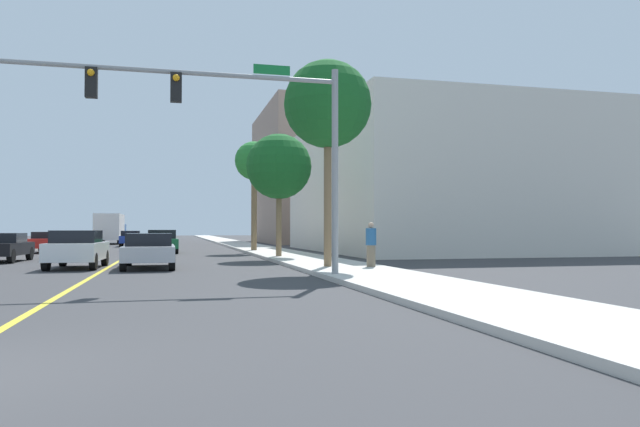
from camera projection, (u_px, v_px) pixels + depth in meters
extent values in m
plane|color=#38383A|center=(141.00, 248.00, 46.46)|extent=(192.00, 192.00, 0.00)
cube|color=#B2ADA3|center=(25.00, 248.00, 44.40)|extent=(3.25, 168.00, 0.15)
cube|color=beige|center=(248.00, 246.00, 48.52)|extent=(3.25, 168.00, 0.15)
cube|color=yellow|center=(141.00, 248.00, 46.46)|extent=(0.16, 144.00, 0.01)
cube|color=silver|center=(438.00, 186.00, 40.93)|extent=(16.93, 21.23, 9.02)
cube|color=gray|center=(310.00, 177.00, 65.47)|extent=(10.49, 19.10, 14.72)
cylinder|color=gray|center=(335.00, 171.00, 17.82)|extent=(0.20, 0.20, 6.24)
cylinder|color=gray|center=(170.00, 72.00, 16.71)|extent=(9.78, 0.14, 0.14)
cube|color=black|center=(176.00, 88.00, 16.74)|extent=(0.32, 0.24, 0.84)
sphere|color=orange|center=(176.00, 78.00, 16.61)|extent=(0.20, 0.20, 0.20)
cube|color=black|center=(91.00, 83.00, 16.18)|extent=(0.32, 0.24, 0.84)
sphere|color=orange|center=(91.00, 72.00, 16.05)|extent=(0.20, 0.20, 0.20)
cube|color=#147233|center=(272.00, 70.00, 17.43)|extent=(1.10, 0.04, 0.28)
cylinder|color=brown|center=(328.00, 185.00, 21.30)|extent=(0.28, 0.28, 5.94)
sphere|color=#195B23|center=(328.00, 104.00, 21.38)|extent=(3.22, 3.22, 3.22)
cone|color=#195B23|center=(352.00, 111.00, 21.70)|extent=(0.58, 1.80, 1.52)
cone|color=#195B23|center=(319.00, 114.00, 22.29)|extent=(1.75, 0.56, 1.60)
cone|color=#195B23|center=(301.00, 109.00, 21.22)|extent=(0.55, 1.65, 1.29)
cone|color=#195B23|center=(335.00, 104.00, 20.44)|extent=(1.59, 0.47, 1.13)
cylinder|color=brown|center=(279.00, 211.00, 29.53)|extent=(0.29, 0.29, 4.54)
sphere|color=#195B23|center=(279.00, 166.00, 29.59)|extent=(3.31, 3.31, 3.31)
cone|color=#195B23|center=(298.00, 171.00, 29.88)|extent=(0.51, 1.43, 1.35)
cone|color=#195B23|center=(282.00, 172.00, 30.57)|extent=(1.41, 0.82, 1.48)
cone|color=#195B23|center=(262.00, 171.00, 29.98)|extent=(1.14, 1.33, 1.63)
cone|color=#195B23|center=(265.00, 169.00, 28.81)|extent=(1.00, 1.15, 1.70)
cone|color=#195B23|center=(288.00, 169.00, 28.73)|extent=(1.49, 0.78, 1.63)
cylinder|color=brown|center=(254.00, 205.00, 37.83)|extent=(0.37, 0.37, 5.81)
sphere|color=#287F33|center=(254.00, 161.00, 37.91)|extent=(2.51, 2.51, 2.51)
cone|color=#287F33|center=(266.00, 164.00, 38.10)|extent=(0.46, 1.45, 1.24)
cone|color=#287F33|center=(257.00, 165.00, 38.65)|extent=(1.23, 0.80, 1.34)
cone|color=#287F33|center=(247.00, 165.00, 38.41)|extent=(1.02, 0.83, 1.36)
cone|color=#287F33|center=(243.00, 163.00, 37.65)|extent=(0.53, 1.25, 1.29)
cone|color=#287F33|center=(249.00, 162.00, 37.20)|extent=(1.26, 1.07, 1.17)
cone|color=#287F33|center=(261.00, 163.00, 37.34)|extent=(1.17, 0.83, 1.25)
cube|color=#1E389E|center=(131.00, 239.00, 50.61)|extent=(1.86, 4.05, 0.61)
cube|color=black|center=(131.00, 233.00, 50.42)|extent=(1.59, 1.96, 0.44)
cylinder|color=black|center=(122.00, 243.00, 51.79)|extent=(0.24, 0.65, 0.64)
cylinder|color=black|center=(140.00, 242.00, 52.21)|extent=(0.24, 0.65, 0.64)
cylinder|color=black|center=(120.00, 243.00, 49.00)|extent=(0.24, 0.65, 0.64)
cylinder|color=black|center=(140.00, 243.00, 49.41)|extent=(0.24, 0.65, 0.64)
cube|color=#BCBCC1|center=(149.00, 253.00, 22.53)|extent=(1.94, 4.52, 0.55)
cube|color=black|center=(149.00, 239.00, 22.48)|extent=(1.69, 2.22, 0.47)
cylinder|color=black|center=(129.00, 258.00, 23.95)|extent=(0.23, 0.64, 0.64)
cylinder|color=black|center=(171.00, 257.00, 24.38)|extent=(0.23, 0.64, 0.64)
cylinder|color=black|center=(123.00, 263.00, 20.67)|extent=(0.23, 0.64, 0.64)
cylinder|color=black|center=(172.00, 262.00, 21.10)|extent=(0.23, 0.64, 0.64)
cube|color=white|center=(78.00, 251.00, 22.44)|extent=(1.94, 3.92, 0.67)
cube|color=black|center=(77.00, 237.00, 22.26)|extent=(1.66, 2.01, 0.47)
cylinder|color=black|center=(63.00, 258.00, 23.61)|extent=(0.24, 0.65, 0.64)
cylinder|color=black|center=(105.00, 258.00, 23.95)|extent=(0.24, 0.65, 0.64)
cylinder|color=black|center=(46.00, 262.00, 20.91)|extent=(0.24, 0.65, 0.64)
cylinder|color=black|center=(93.00, 262.00, 21.25)|extent=(0.24, 0.65, 0.64)
cube|color=black|center=(1.00, 249.00, 26.79)|extent=(2.00, 4.10, 0.56)
cube|color=black|center=(3.00, 238.00, 26.99)|extent=(1.70, 1.84, 0.45)
cylinder|color=black|center=(11.00, 256.00, 25.52)|extent=(0.24, 0.65, 0.64)
cylinder|color=black|center=(30.00, 253.00, 28.39)|extent=(0.24, 0.65, 0.64)
cube|color=red|center=(48.00, 243.00, 37.56)|extent=(1.95, 4.26, 0.59)
cube|color=black|center=(48.00, 235.00, 37.57)|extent=(1.66, 2.03, 0.43)
cylinder|color=black|center=(56.00, 248.00, 36.21)|extent=(0.24, 0.65, 0.64)
cylinder|color=black|center=(28.00, 248.00, 35.86)|extent=(0.24, 0.65, 0.64)
cylinder|color=black|center=(67.00, 247.00, 39.24)|extent=(0.24, 0.65, 0.64)
cylinder|color=black|center=(41.00, 247.00, 38.90)|extent=(0.24, 0.65, 0.64)
cube|color=#196638|center=(161.00, 243.00, 36.88)|extent=(2.08, 4.53, 0.59)
cube|color=black|center=(162.00, 234.00, 36.69)|extent=(1.74, 2.10, 0.55)
cylinder|color=black|center=(148.00, 247.00, 38.23)|extent=(0.25, 0.65, 0.64)
cylinder|color=black|center=(174.00, 247.00, 38.71)|extent=(0.25, 0.65, 0.64)
cylinder|color=black|center=(148.00, 249.00, 35.02)|extent=(0.25, 0.65, 0.64)
cylinder|color=black|center=(176.00, 249.00, 35.50)|extent=(0.25, 0.65, 0.64)
cube|color=#194799|center=(114.00, 232.00, 63.30)|extent=(2.41, 2.47, 1.60)
cube|color=silver|center=(110.00, 227.00, 59.06)|extent=(2.42, 6.33, 2.58)
cylinder|color=black|center=(103.00, 239.00, 63.02)|extent=(0.28, 0.90, 0.90)
cylinder|color=black|center=(124.00, 239.00, 63.54)|extent=(0.28, 0.90, 0.90)
cylinder|color=black|center=(96.00, 240.00, 57.23)|extent=(0.28, 0.90, 0.90)
cylinder|color=black|center=(119.00, 240.00, 57.75)|extent=(0.28, 0.90, 0.90)
cylinder|color=#726651|center=(371.00, 256.00, 21.08)|extent=(0.32, 0.32, 0.78)
cylinder|color=#26598C|center=(371.00, 237.00, 21.10)|extent=(0.38, 0.38, 0.61)
sphere|color=tan|center=(371.00, 225.00, 21.11)|extent=(0.21, 0.21, 0.21)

